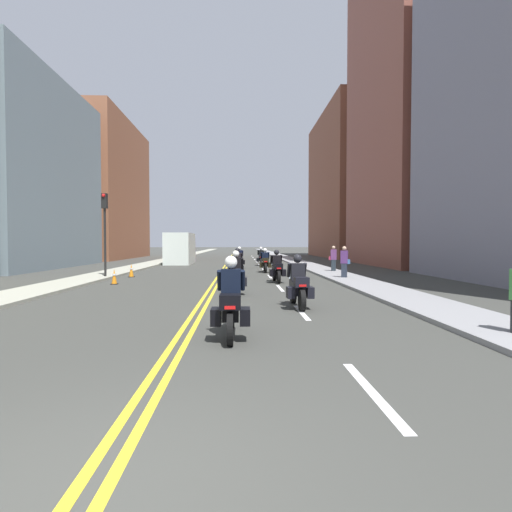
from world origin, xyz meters
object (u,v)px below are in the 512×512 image
(motorcycle_6, at_px, (239,260))
(motorcycle_7, at_px, (261,258))
(motorcycle_0, at_px, (231,305))
(pedestrian_1, at_px, (344,262))
(traffic_light_near, at_px, (105,219))
(motorcycle_3, at_px, (277,269))
(motorcycle_5, at_px, (265,263))
(traffic_cone_0, at_px, (114,277))
(motorcycle_2, at_px, (236,276))
(motorcycle_4, at_px, (237,265))
(traffic_cone_1, at_px, (131,270))
(pedestrian_0, at_px, (333,259))
(motorcycle_1, at_px, (298,286))
(parked_truck, at_px, (181,250))

(motorcycle_6, distance_m, motorcycle_7, 4.38)
(motorcycle_0, bearing_deg, pedestrian_1, 66.17)
(motorcycle_7, relative_size, pedestrian_1, 1.25)
(motorcycle_7, bearing_deg, traffic_light_near, -124.50)
(motorcycle_0, distance_m, motorcycle_7, 26.21)
(motorcycle_3, relative_size, motorcycle_5, 0.99)
(motorcycle_7, relative_size, traffic_cone_0, 3.07)
(motorcycle_2, distance_m, traffic_cone_0, 6.79)
(motorcycle_4, height_order, motorcycle_7, motorcycle_4)
(motorcycle_3, xyz_separation_m, motorcycle_7, (-0.01, 14.73, -0.00))
(motorcycle_2, relative_size, traffic_cone_1, 3.03)
(traffic_light_near, bearing_deg, motorcycle_2, -44.09)
(pedestrian_0, bearing_deg, motorcycle_0, 78.44)
(motorcycle_5, relative_size, traffic_cone_0, 2.99)
(motorcycle_1, relative_size, motorcycle_6, 0.99)
(traffic_light_near, relative_size, pedestrian_1, 2.62)
(motorcycle_5, distance_m, pedestrian_0, 4.40)
(pedestrian_1, bearing_deg, motorcycle_0, -90.95)
(motorcycle_5, distance_m, traffic_cone_1, 8.47)
(motorcycle_5, height_order, traffic_light_near, traffic_light_near)
(motorcycle_4, height_order, traffic_cone_0, motorcycle_4)
(motorcycle_0, xyz_separation_m, parked_truck, (-5.28, 29.65, 0.61))
(pedestrian_0, bearing_deg, traffic_cone_1, 21.06)
(pedestrian_0, height_order, pedestrian_1, pedestrian_1)
(motorcycle_6, bearing_deg, traffic_cone_0, -119.00)
(motorcycle_6, bearing_deg, motorcycle_2, -92.42)
(pedestrian_1, bearing_deg, motorcycle_4, -177.21)
(pedestrian_0, distance_m, pedestrian_1, 4.93)
(pedestrian_1, bearing_deg, motorcycle_5, 147.76)
(motorcycle_2, relative_size, motorcycle_5, 1.06)
(motorcycle_1, bearing_deg, pedestrian_1, 65.95)
(motorcycle_5, xyz_separation_m, pedestrian_0, (4.36, -0.56, 0.26))
(motorcycle_4, relative_size, pedestrian_1, 1.29)
(motorcycle_4, height_order, pedestrian_1, pedestrian_1)
(motorcycle_4, distance_m, pedestrian_0, 6.79)
(motorcycle_3, distance_m, pedestrian_0, 7.55)
(motorcycle_7, distance_m, traffic_cone_0, 17.12)
(pedestrian_0, relative_size, pedestrian_1, 0.99)
(motorcycle_2, xyz_separation_m, parked_truck, (-5.31, 22.57, 0.62))
(traffic_cone_1, xyz_separation_m, traffic_light_near, (-1.17, -0.83, 2.81))
(traffic_cone_1, xyz_separation_m, pedestrian_1, (11.55, -2.03, 0.53))
(motorcycle_5, distance_m, motorcycle_7, 7.91)
(motorcycle_0, bearing_deg, parked_truck, 100.07)
(motorcycle_4, xyz_separation_m, pedestrian_1, (5.60, -2.05, 0.25))
(traffic_light_near, distance_m, pedestrian_1, 12.97)
(traffic_cone_0, xyz_separation_m, traffic_cone_1, (-0.28, 4.01, 0.02))
(traffic_cone_1, xyz_separation_m, parked_truck, (0.63, 14.84, 0.90))
(motorcycle_1, height_order, traffic_light_near, traffic_light_near)
(traffic_light_near, xyz_separation_m, pedestrian_0, (13.27, 3.69, -2.28))
(motorcycle_3, distance_m, traffic_cone_1, 8.59)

